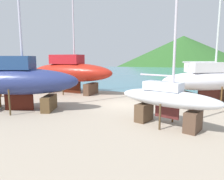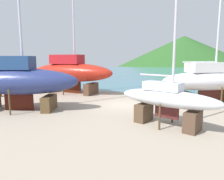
{
  "view_description": "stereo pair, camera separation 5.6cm",
  "coord_description": "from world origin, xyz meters",
  "px_view_note": "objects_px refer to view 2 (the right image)",
  "views": [
    {
      "loc": [
        4.62,
        -17.75,
        4.16
      ],
      "look_at": [
        -0.79,
        -0.58,
        1.37
      ],
      "focal_mm": 33.3,
      "sensor_mm": 36.0,
      "label": 1
    },
    {
      "loc": [
        4.68,
        -17.74,
        4.16
      ],
      "look_at": [
        -0.79,
        -0.58,
        1.37
      ],
      "focal_mm": 33.3,
      "sensor_mm": 36.0,
      "label": 2
    }
  ],
  "objects_px": {
    "sailboat_large_starboard": "(210,80)",
    "sailboat_small_center": "(17,81)",
    "sailboat_mid_port": "(167,99)",
    "worker": "(16,86)",
    "sailboat_far_slipway": "(71,71)"
  },
  "relations": [
    {
      "from": "sailboat_mid_port",
      "to": "sailboat_small_center",
      "type": "xyz_separation_m",
      "value": [
        -11.48,
        0.42,
        0.72
      ]
    },
    {
      "from": "sailboat_large_starboard",
      "to": "worker",
      "type": "xyz_separation_m",
      "value": [
        -20.95,
        -0.93,
        -1.28
      ]
    },
    {
      "from": "sailboat_small_center",
      "to": "sailboat_far_slipway",
      "type": "bearing_deg",
      "value": 73.51
    },
    {
      "from": "sailboat_far_slipway",
      "to": "worker",
      "type": "height_order",
      "value": "sailboat_far_slipway"
    },
    {
      "from": "sailboat_far_slipway",
      "to": "worker",
      "type": "xyz_separation_m",
      "value": [
        -6.04,
        -2.27,
        -1.7
      ]
    },
    {
      "from": "sailboat_large_starboard",
      "to": "sailboat_small_center",
      "type": "relative_size",
      "value": 0.96
    },
    {
      "from": "sailboat_far_slipway",
      "to": "sailboat_small_center",
      "type": "bearing_deg",
      "value": -83.59
    },
    {
      "from": "sailboat_mid_port",
      "to": "worker",
      "type": "relative_size",
      "value": 6.09
    },
    {
      "from": "sailboat_mid_port",
      "to": "worker",
      "type": "bearing_deg",
      "value": -179.82
    },
    {
      "from": "sailboat_small_center",
      "to": "sailboat_mid_port",
      "type": "bearing_deg",
      "value": -19.05
    },
    {
      "from": "sailboat_large_starboard",
      "to": "sailboat_mid_port",
      "type": "bearing_deg",
      "value": -143.01
    },
    {
      "from": "sailboat_far_slipway",
      "to": "worker",
      "type": "bearing_deg",
      "value": -153.44
    },
    {
      "from": "sailboat_large_starboard",
      "to": "sailboat_mid_port",
      "type": "relative_size",
      "value": 1.34
    },
    {
      "from": "sailboat_small_center",
      "to": "worker",
      "type": "height_order",
      "value": "sailboat_small_center"
    },
    {
      "from": "sailboat_large_starboard",
      "to": "sailboat_small_center",
      "type": "bearing_deg",
      "value": 176.73
    }
  ]
}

